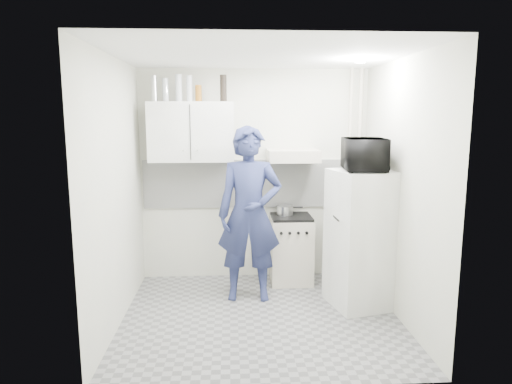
{
  "coord_description": "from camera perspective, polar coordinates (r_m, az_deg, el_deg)",
  "views": [
    {
      "loc": [
        -0.3,
        -4.4,
        2.04
      ],
      "look_at": [
        -0.03,
        0.3,
        1.25
      ],
      "focal_mm": 32.0,
      "sensor_mm": 36.0,
      "label": 1
    }
  ],
  "objects": [
    {
      "name": "floor",
      "position": [
        4.86,
        0.56,
        -15.31
      ],
      "size": [
        2.8,
        2.8,
        0.0
      ],
      "primitive_type": "plane",
      "color": "slate",
      "rests_on": "ground"
    },
    {
      "name": "ceiling",
      "position": [
        4.44,
        0.62,
        16.77
      ],
      "size": [
        2.8,
        2.8,
        0.0
      ],
      "primitive_type": "plane",
      "color": "white",
      "rests_on": "wall_back"
    },
    {
      "name": "wall_back",
      "position": [
        5.7,
        -0.26,
        2.08
      ],
      "size": [
        2.8,
        0.0,
        2.8
      ],
      "primitive_type": "plane",
      "rotation": [
        1.57,
        0.0,
        0.0
      ],
      "color": "beige",
      "rests_on": "floor"
    },
    {
      "name": "wall_left",
      "position": [
        4.59,
        -17.11,
        -0.17
      ],
      "size": [
        0.0,
        2.6,
        2.6
      ],
      "primitive_type": "plane",
      "rotation": [
        1.57,
        0.0,
        1.57
      ],
      "color": "beige",
      "rests_on": "floor"
    },
    {
      "name": "wall_right",
      "position": [
        4.77,
        17.61,
        0.16
      ],
      "size": [
        0.0,
        2.6,
        2.6
      ],
      "primitive_type": "plane",
      "rotation": [
        1.57,
        0.0,
        -1.57
      ],
      "color": "beige",
      "rests_on": "floor"
    },
    {
      "name": "person",
      "position": [
        5.03,
        -0.81,
        -2.78
      ],
      "size": [
        0.72,
        0.49,
        1.93
      ],
      "primitive_type": "imported",
      "rotation": [
        0.0,
        0.0,
        -0.04
      ],
      "color": "navy",
      "rests_on": "floor"
    },
    {
      "name": "stove",
      "position": [
        5.69,
        4.37,
        -7.23
      ],
      "size": [
        0.5,
        0.5,
        0.8
      ],
      "primitive_type": "cube",
      "color": "beige",
      "rests_on": "floor"
    },
    {
      "name": "fridge",
      "position": [
        5.03,
        13.03,
        -5.72
      ],
      "size": [
        0.74,
        0.74,
        1.48
      ],
      "primitive_type": "cube",
      "rotation": [
        0.0,
        0.0,
        0.24
      ],
      "color": "white",
      "rests_on": "floor"
    },
    {
      "name": "stove_top",
      "position": [
        5.58,
        4.43,
        -3.12
      ],
      "size": [
        0.48,
        0.48,
        0.03
      ],
      "primitive_type": "cube",
      "color": "black",
      "rests_on": "stove"
    },
    {
      "name": "saucepan",
      "position": [
        5.63,
        3.64,
        -2.27
      ],
      "size": [
        0.2,
        0.2,
        0.11
      ],
      "primitive_type": "cylinder",
      "color": "silver",
      "rests_on": "stove_top"
    },
    {
      "name": "microwave",
      "position": [
        4.88,
        13.43,
        4.6
      ],
      "size": [
        0.64,
        0.47,
        0.33
      ],
      "primitive_type": "imported",
      "rotation": [
        0.0,
        0.0,
        1.47
      ],
      "color": "black",
      "rests_on": "fridge"
    },
    {
      "name": "bottle_a",
      "position": [
        5.55,
        -12.62,
        12.49
      ],
      "size": [
        0.07,
        0.07,
        0.3
      ],
      "primitive_type": "cylinder",
      "color": "silver",
      "rests_on": "upper_cabinet"
    },
    {
      "name": "bottle_b",
      "position": [
        5.53,
        -11.26,
        12.4
      ],
      "size": [
        0.07,
        0.07,
        0.27
      ],
      "primitive_type": "cylinder",
      "color": "#B2B7BC",
      "rests_on": "upper_cabinet"
    },
    {
      "name": "bottle_c",
      "position": [
        5.51,
        -9.64,
        12.68
      ],
      "size": [
        0.08,
        0.08,
        0.31
      ],
      "primitive_type": "cylinder",
      "color": "#B2B7BC",
      "rests_on": "upper_cabinet"
    },
    {
      "name": "bottle_d",
      "position": [
        5.5,
        -8.32,
        12.66
      ],
      "size": [
        0.07,
        0.07,
        0.3
      ],
      "primitive_type": "cylinder",
      "color": "#B2B7BC",
      "rests_on": "upper_cabinet"
    },
    {
      "name": "canister_a",
      "position": [
        5.49,
        -7.21,
        12.13
      ],
      "size": [
        0.08,
        0.08,
        0.19
      ],
      "primitive_type": "cylinder",
      "color": "brown",
      "rests_on": "upper_cabinet"
    },
    {
      "name": "bottle_e",
      "position": [
        5.48,
        -4.11,
        12.79
      ],
      "size": [
        0.08,
        0.08,
        0.31
      ],
      "primitive_type": "cylinder",
      "color": "black",
      "rests_on": "upper_cabinet"
    },
    {
      "name": "upper_cabinet",
      "position": [
        5.49,
        -8.06,
        7.46
      ],
      "size": [
        1.0,
        0.35,
        0.7
      ],
      "primitive_type": "cube",
      "color": "white",
      "rests_on": "wall_back"
    },
    {
      "name": "range_hood",
      "position": [
        5.47,
        4.61,
        4.57
      ],
      "size": [
        0.6,
        0.5,
        0.14
      ],
      "primitive_type": "cube",
      "color": "beige",
      "rests_on": "wall_back"
    },
    {
      "name": "backsplash",
      "position": [
        5.7,
        -0.25,
        1.06
      ],
      "size": [
        2.74,
        0.03,
        0.6
      ],
      "primitive_type": "cube",
      "color": "white",
      "rests_on": "wall_back"
    },
    {
      "name": "pipe_a",
      "position": [
        5.84,
        12.64,
        2.02
      ],
      "size": [
        0.05,
        0.05,
        2.6
      ],
      "primitive_type": "cylinder",
      "color": "beige",
      "rests_on": "floor"
    },
    {
      "name": "pipe_b",
      "position": [
        5.81,
        11.5,
        2.02
      ],
      "size": [
        0.04,
        0.04,
        2.6
      ],
      "primitive_type": "cylinder",
      "color": "beige",
      "rests_on": "floor"
    },
    {
      "name": "ceiling_spot_fixture",
      "position": [
        4.81,
        12.89,
        15.63
      ],
      "size": [
        0.1,
        0.1,
        0.02
      ],
      "primitive_type": "cylinder",
      "color": "white",
      "rests_on": "ceiling"
    }
  ]
}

